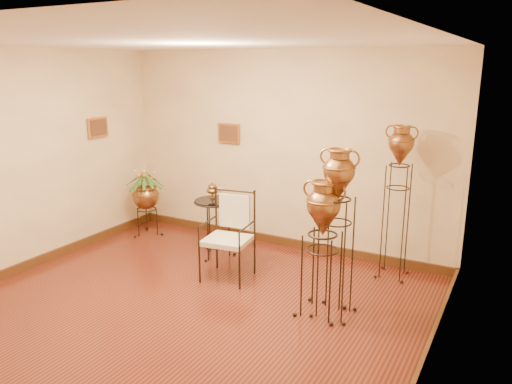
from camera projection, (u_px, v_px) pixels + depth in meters
The scene contains 8 objects.
ground at pixel (177, 316), 5.30m from camera, with size 5.00×5.00×0.00m, color maroon.
room_shell at pixel (170, 155), 4.88m from camera, with size 5.02×5.02×2.81m.
amphora_tall at pixel (397, 201), 6.07m from camera, with size 0.44×0.44×1.92m.
amphora_mid at pixel (336, 233), 5.12m from camera, with size 0.52×0.52×1.81m.
amphora_short at pixel (322, 248), 5.19m from camera, with size 0.56×0.56×1.49m.
planter_urn at pixel (146, 193), 7.69m from camera, with size 0.65×0.65×1.19m.
armchair at pixel (227, 237), 6.11m from camera, with size 0.68×0.64×1.09m.
side_table at pixel (215, 227), 6.86m from camera, with size 0.68×0.68×1.02m.
Camera 1 is at (3.05, -3.80, 2.60)m, focal length 35.00 mm.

